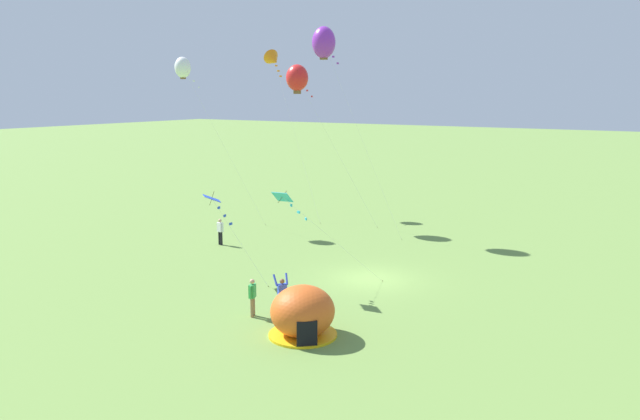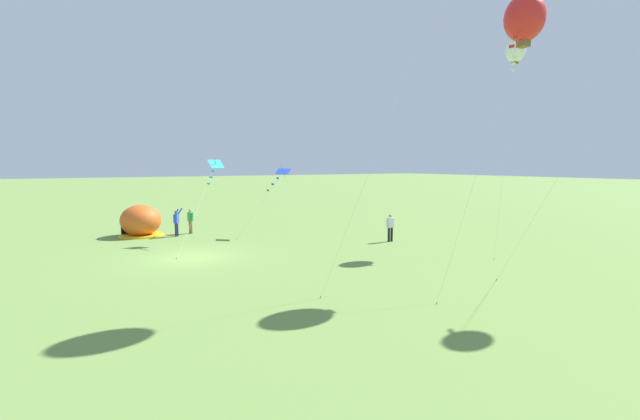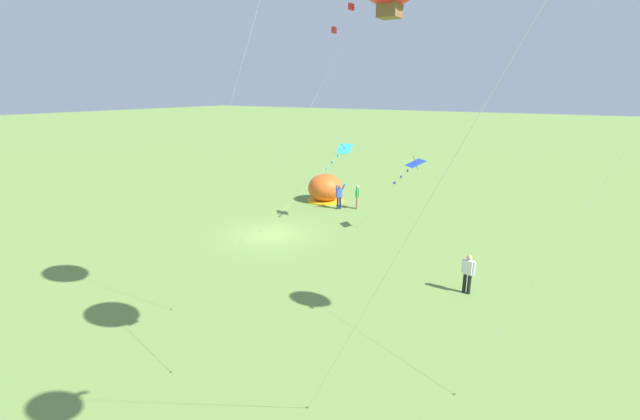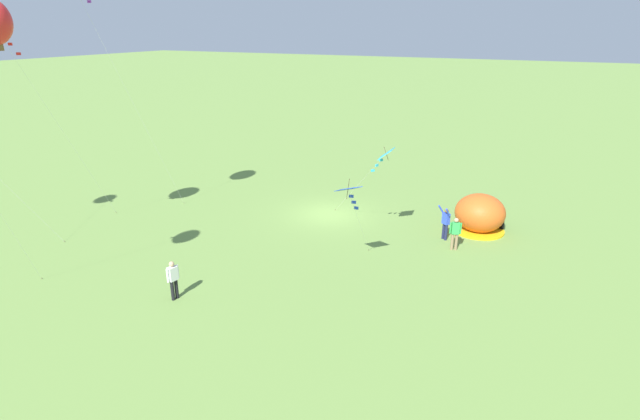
{
  "view_description": "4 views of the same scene",
  "coord_description": "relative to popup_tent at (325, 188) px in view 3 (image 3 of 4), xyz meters",
  "views": [
    {
      "loc": [
        -28.54,
        -14.55,
        9.75
      ],
      "look_at": [
        -1.06,
        2.48,
        3.67
      ],
      "focal_mm": 35.0,
      "sensor_mm": 36.0,
      "label": 1
    },
    {
      "loc": [
        22.05,
        -5.19,
        4.78
      ],
      "look_at": [
        2.88,
        5.99,
        2.4
      ],
      "focal_mm": 24.0,
      "sensor_mm": 36.0,
      "label": 2
    },
    {
      "loc": [
        18.86,
        15.19,
        8.32
      ],
      "look_at": [
        2.13,
        4.82,
        2.74
      ],
      "focal_mm": 24.0,
      "sensor_mm": 36.0,
      "label": 3
    },
    {
      "loc": [
        -11.75,
        25.47,
        10.74
      ],
      "look_at": [
        -1.18,
        3.76,
        1.72
      ],
      "focal_mm": 28.0,
      "sensor_mm": 36.0,
      "label": 4
    }
  ],
  "objects": [
    {
      "name": "kite_cyan",
      "position": [
        4.41,
        3.8,
        3.59
      ],
      "size": [
        4.62,
        3.88,
        5.1
      ],
      "color": "silver",
      "rests_on": "ground"
    },
    {
      "name": "kite_blue",
      "position": [
        4.32,
        8.35,
        3.13
      ],
      "size": [
        1.24,
        4.06,
        4.72
      ],
      "color": "silver",
      "rests_on": "ground"
    },
    {
      "name": "popup_tent",
      "position": [
        0.0,
        0.0,
        0.0
      ],
      "size": [
        2.81,
        2.81,
        2.1
      ],
      "color": "#D8591E",
      "rests_on": "ground"
    },
    {
      "name": "ground_plane",
      "position": [
        8.47,
        1.29,
        -1.0
      ],
      "size": [
        300.0,
        300.0,
        0.0
      ],
      "primitive_type": "plane",
      "color": "olive"
    },
    {
      "name": "person_center_field",
      "position": [
        1.43,
        2.03,
        0.0
      ],
      "size": [
        0.72,
        0.68,
        1.89
      ],
      "color": "#1E2347",
      "rests_on": "ground"
    },
    {
      "name": "person_watching_sky",
      "position": [
        10.1,
        13.06,
        -0.03
      ],
      "size": [
        0.31,
        0.58,
        1.72
      ],
      "color": "black",
      "rests_on": "ground"
    },
    {
      "name": "person_far_back",
      "position": [
        0.7,
        3.11,
        -0.03
      ],
      "size": [
        0.56,
        0.35,
        1.72
      ],
      "color": "#8C7251",
      "rests_on": "ground"
    }
  ]
}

